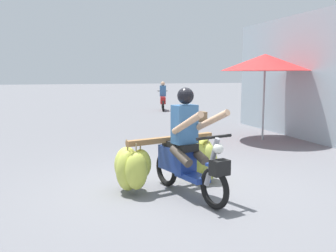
{
  "coord_description": "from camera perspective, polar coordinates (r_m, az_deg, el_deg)",
  "views": [
    {
      "loc": [
        -1.86,
        -5.21,
        1.77
      ],
      "look_at": [
        -0.06,
        0.68,
        0.9
      ],
      "focal_mm": 39.48,
      "sensor_mm": 36.0,
      "label": 1
    }
  ],
  "objects": [
    {
      "name": "motorbike_distant_ahead_left",
      "position": [
        17.9,
        -0.8,
        4.22
      ],
      "size": [
        0.62,
        1.59,
        1.4
      ],
      "color": "black",
      "rests_on": "ground"
    },
    {
      "name": "motorbike_main_loaded",
      "position": [
        5.72,
        1.23,
        -4.95
      ],
      "size": [
        1.79,
        2.01,
        1.58
      ],
      "color": "black",
      "rests_on": "ground"
    },
    {
      "name": "ground_plane",
      "position": [
        5.81,
        2.53,
        -9.71
      ],
      "size": [
        120.0,
        120.0,
        0.0
      ],
      "primitive_type": "plane",
      "color": "slate"
    },
    {
      "name": "market_umbrella_near_shop",
      "position": [
        10.17,
        14.76,
        9.47
      ],
      "size": [
        2.34,
        2.34,
        2.29
      ],
      "color": "#99999E",
      "rests_on": "ground"
    },
    {
      "name": "produce_crate",
      "position": [
        13.87,
        4.71,
        1.46
      ],
      "size": [
        0.56,
        0.4,
        0.36
      ],
      "primitive_type": "cube",
      "color": "olive",
      "rests_on": "ground"
    }
  ]
}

